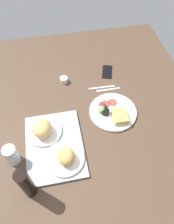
# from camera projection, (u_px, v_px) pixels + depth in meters

# --- Properties ---
(ground_plane) EXTENTS (1.90, 1.50, 0.03)m
(ground_plane) POSITION_uv_depth(u_px,v_px,m) (92.00, 119.00, 1.39)
(ground_plane) COLOR #4C3828
(serving_tray) EXTENTS (0.45, 0.33, 0.02)m
(serving_tray) POSITION_uv_depth(u_px,v_px,m) (55.00, 145.00, 1.25)
(serving_tray) COLOR #9EA0A3
(serving_tray) RESTS_ON ground_plane
(bread_plate_near) EXTENTS (0.22, 0.22, 0.09)m
(bread_plate_near) POSITION_uv_depth(u_px,v_px,m) (66.00, 157.00, 1.16)
(bread_plate_near) COLOR white
(bread_plate_near) RESTS_ON serving_tray
(bread_plate_far) EXTENTS (0.21, 0.21, 0.10)m
(bread_plate_far) POSITION_uv_depth(u_px,v_px,m) (43.00, 129.00, 1.25)
(bread_plate_far) COLOR white
(bread_plate_far) RESTS_ON serving_tray
(plate_with_salad) EXTENTS (0.31, 0.31, 0.05)m
(plate_with_salad) POSITION_uv_depth(u_px,v_px,m) (113.00, 112.00, 1.38)
(plate_with_salad) COLOR white
(plate_with_salad) RESTS_ON ground_plane
(drinking_glass) EXTENTS (0.07, 0.07, 0.13)m
(drinking_glass) POSITION_uv_depth(u_px,v_px,m) (12.00, 155.00, 1.15)
(drinking_glass) COLOR silver
(drinking_glass) RESTS_ON ground_plane
(soda_bottle) EXTENTS (0.06, 0.06, 0.24)m
(soda_bottle) POSITION_uv_depth(u_px,v_px,m) (26.00, 184.00, 1.00)
(soda_bottle) COLOR black
(soda_bottle) RESTS_ON ground_plane
(espresso_cup) EXTENTS (0.06, 0.06, 0.04)m
(espresso_cup) POSITION_uv_depth(u_px,v_px,m) (64.00, 80.00, 1.55)
(espresso_cup) COLOR silver
(espresso_cup) RESTS_ON ground_plane
(fork) EXTENTS (0.01, 0.17, 0.01)m
(fork) POSITION_uv_depth(u_px,v_px,m) (108.00, 89.00, 1.51)
(fork) COLOR #B7B7BC
(fork) RESTS_ON ground_plane
(knife) EXTENTS (0.02, 0.19, 0.01)m
(knife) POSITION_uv_depth(u_px,v_px,m) (102.00, 87.00, 1.53)
(knife) COLOR #B7B7BC
(knife) RESTS_ON ground_plane
(cell_phone) EXTENTS (0.16, 0.11, 0.01)m
(cell_phone) POSITION_uv_depth(u_px,v_px,m) (107.00, 72.00, 1.62)
(cell_phone) COLOR black
(cell_phone) RESTS_ON ground_plane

